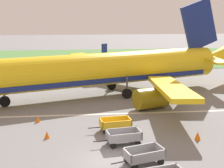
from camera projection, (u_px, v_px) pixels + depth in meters
name	position (u px, v px, depth m)	size (l,w,h in m)	color
ground_plane	(111.00, 160.00, 21.40)	(220.00, 220.00, 0.00)	slate
grass_strip	(91.00, 58.00, 66.47)	(220.00, 28.00, 0.06)	#518442
apron_stripe	(102.00, 114.00, 30.84)	(120.00, 0.36, 0.01)	silver
airplane	(107.00, 69.00, 37.11)	(36.73, 29.86, 11.34)	yellow
baggage_cart_third_in_row	(144.00, 155.00, 20.79)	(3.61, 2.07, 1.07)	gray
baggage_cart_fourth_in_row	(123.00, 137.00, 23.84)	(3.62, 1.76, 1.07)	gray
baggage_cart_far_end	(115.00, 124.00, 26.46)	(3.62, 1.73, 1.07)	gold
traffic_cone_near_plane	(38.00, 119.00, 28.65)	(0.43, 0.43, 0.57)	orange
traffic_cone_mid_apron	(47.00, 135.00, 25.06)	(0.43, 0.43, 0.56)	orange
traffic_cone_by_carts	(198.00, 136.00, 24.75)	(0.49, 0.49, 0.64)	orange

